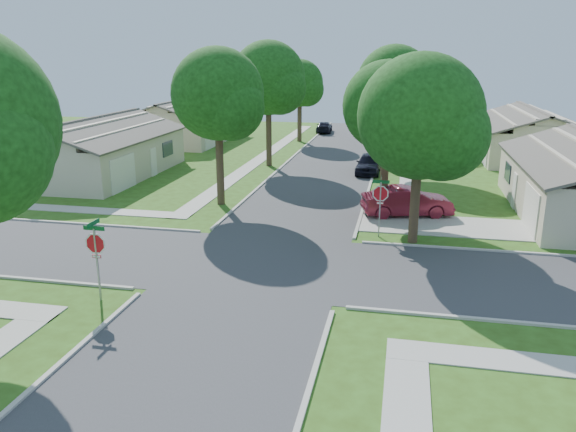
# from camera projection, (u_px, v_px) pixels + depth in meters

# --- Properties ---
(ground) EXTENTS (100.00, 100.00, 0.00)m
(ground) POSITION_uv_depth(u_px,v_px,m) (260.00, 264.00, 23.66)
(ground) COLOR #324C14
(ground) RESTS_ON ground
(road_ns) EXTENTS (7.00, 100.00, 0.02)m
(road_ns) POSITION_uv_depth(u_px,v_px,m) (260.00, 264.00, 23.66)
(road_ns) COLOR #333335
(road_ns) RESTS_ON ground
(sidewalk_ne) EXTENTS (1.20, 40.00, 0.04)m
(sidewalk_ne) POSITION_uv_depth(u_px,v_px,m) (409.00, 159.00, 46.91)
(sidewalk_ne) COLOR #9E9B91
(sidewalk_ne) RESTS_ON ground
(sidewalk_nw) EXTENTS (1.20, 40.00, 0.04)m
(sidewalk_nw) POSITION_uv_depth(u_px,v_px,m) (267.00, 154.00, 49.29)
(sidewalk_nw) COLOR #9E9B91
(sidewalk_nw) RESTS_ON ground
(driveway) EXTENTS (8.80, 3.60, 0.05)m
(driveway) POSITION_uv_depth(u_px,v_px,m) (444.00, 226.00, 28.79)
(driveway) COLOR #9E9B91
(driveway) RESTS_ON ground
(stop_sign_sw) EXTENTS (1.05, 0.80, 2.98)m
(stop_sign_sw) POSITION_uv_depth(u_px,v_px,m) (96.00, 247.00, 19.60)
(stop_sign_sw) COLOR gray
(stop_sign_sw) RESTS_ON ground
(stop_sign_ne) EXTENTS (1.05, 0.80, 2.98)m
(stop_sign_ne) POSITION_uv_depth(u_px,v_px,m) (380.00, 196.00, 26.60)
(stop_sign_ne) COLOR gray
(stop_sign_ne) RESTS_ON ground
(tree_e_near) EXTENTS (4.97, 4.80, 8.28)m
(tree_e_near) POSITION_uv_depth(u_px,v_px,m) (388.00, 110.00, 29.63)
(tree_e_near) COLOR #38281C
(tree_e_near) RESTS_ON ground
(tree_e_mid) EXTENTS (5.59, 5.40, 9.21)m
(tree_e_mid) POSITION_uv_depth(u_px,v_px,m) (395.00, 86.00, 40.74)
(tree_e_mid) COLOR #38281C
(tree_e_mid) RESTS_ON ground
(tree_e_far) EXTENTS (5.17, 5.00, 8.72)m
(tree_e_far) POSITION_uv_depth(u_px,v_px,m) (398.00, 81.00, 53.04)
(tree_e_far) COLOR #38281C
(tree_e_far) RESTS_ON ground
(tree_w_near) EXTENTS (5.38, 5.20, 8.97)m
(tree_w_near) POSITION_uv_depth(u_px,v_px,m) (219.00, 98.00, 31.33)
(tree_w_near) COLOR #38281C
(tree_w_near) RESTS_ON ground
(tree_w_mid) EXTENTS (5.80, 5.60, 9.56)m
(tree_w_mid) POSITION_uv_depth(u_px,v_px,m) (269.00, 81.00, 42.51)
(tree_w_mid) COLOR #38281C
(tree_w_mid) RESTS_ON ground
(tree_w_far) EXTENTS (4.76, 4.60, 8.04)m
(tree_w_far) POSITION_uv_depth(u_px,v_px,m) (300.00, 85.00, 55.01)
(tree_w_far) COLOR #38281C
(tree_w_far) RESTS_ON ground
(tree_ne_corner) EXTENTS (5.80, 5.60, 8.66)m
(tree_ne_corner) POSITION_uv_depth(u_px,v_px,m) (421.00, 123.00, 24.81)
(tree_ne_corner) COLOR #38281C
(tree_ne_corner) RESTS_ON ground
(house_ne_far) EXTENTS (8.42, 13.60, 4.23)m
(house_ne_far) POSITION_uv_depth(u_px,v_px,m) (529.00, 140.00, 47.37)
(house_ne_far) COLOR #B1A58B
(house_ne_far) RESTS_ON ground
(house_nw_near) EXTENTS (8.42, 13.60, 4.23)m
(house_nw_near) POSITION_uv_depth(u_px,v_px,m) (97.00, 154.00, 40.47)
(house_nw_near) COLOR #B1A58B
(house_nw_near) RESTS_ON ground
(house_nw_far) EXTENTS (8.42, 13.60, 4.23)m
(house_nw_far) POSITION_uv_depth(u_px,v_px,m) (186.00, 126.00, 56.45)
(house_nw_far) COLOR #B1A58B
(house_nw_far) RESTS_ON ground
(car_driveway) EXTENTS (5.11, 2.84, 1.59)m
(car_driveway) POSITION_uv_depth(u_px,v_px,m) (407.00, 202.00, 30.45)
(car_driveway) COLOR maroon
(car_driveway) RESTS_ON ground
(car_curb_east) EXTENTS (1.88, 4.36, 1.47)m
(car_curb_east) POSITION_uv_depth(u_px,v_px,m) (369.00, 163.00, 41.36)
(car_curb_east) COLOR black
(car_curb_east) RESTS_ON ground
(car_curb_west) EXTENTS (1.96, 4.20, 1.19)m
(car_curb_west) POSITION_uv_depth(u_px,v_px,m) (324.00, 127.00, 62.71)
(car_curb_west) COLOR black
(car_curb_west) RESTS_ON ground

